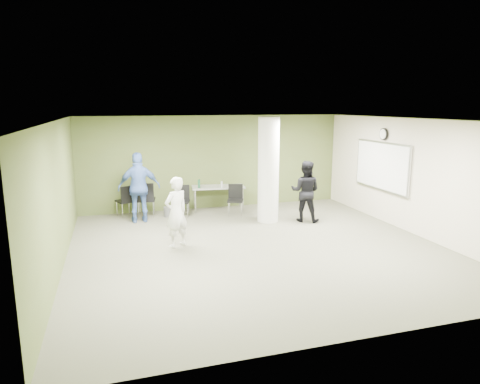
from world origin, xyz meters
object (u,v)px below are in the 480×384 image
object	(u,v)px
chair_back_left	(127,198)
woman_white	(176,212)
man_black	(305,191)
folding_table	(218,188)
man_blue	(139,188)

from	to	relation	value
chair_back_left	woman_white	distance (m)	3.17
man_black	folding_table	bearing A→B (deg)	-8.80
folding_table	man_blue	xyz separation A→B (m)	(-2.31, -0.64, 0.26)
man_black	man_blue	xyz separation A→B (m)	(-4.28, 1.20, 0.12)
folding_table	chair_back_left	distance (m)	2.64
folding_table	woman_white	bearing A→B (deg)	-111.77
chair_back_left	woman_white	world-z (taller)	woman_white
man_blue	woman_white	bearing A→B (deg)	105.30
chair_back_left	man_black	world-z (taller)	man_black
man_black	man_blue	bearing A→B (deg)	18.50
man_black	man_blue	size ratio (longest dim) A/B	0.88
man_blue	man_black	bearing A→B (deg)	164.50
woman_white	man_blue	size ratio (longest dim) A/B	0.84
folding_table	man_blue	distance (m)	2.41
folding_table	man_blue	size ratio (longest dim) A/B	0.86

